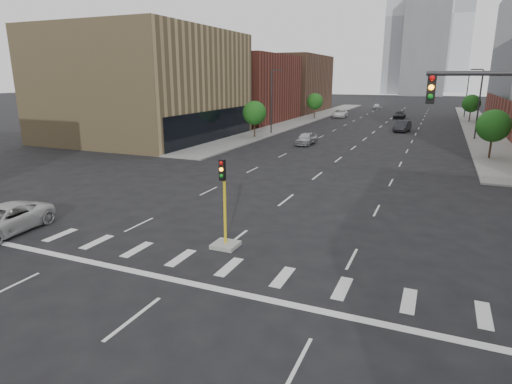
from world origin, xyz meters
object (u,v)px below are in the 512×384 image
Objects in this scene: median_traffic_signal at (225,228)px; car_near_left at (306,138)px; car_mid_right at (402,126)px; car_far_left at (340,113)px; car_deep_right at (400,115)px; car_distant at (377,106)px; parked_minivan at (3,220)px.

car_near_left is (-5.86, 33.17, -0.21)m from median_traffic_signal.
car_near_left is 20.71m from car_mid_right.
car_deep_right is (11.56, 2.28, -0.11)m from car_far_left.
car_mid_right is at bearing 63.58° from car_near_left.
car_far_left is at bearing -165.83° from car_deep_right.
car_far_left is (-13.96, 19.71, -0.03)m from car_mid_right.
car_mid_right is at bearing -58.75° from car_far_left.
car_distant is at bearing 93.79° from median_traffic_signal.
car_near_left reaches higher than car_deep_right.
car_deep_right is at bearing 81.31° from car_near_left.
car_deep_right is 77.53m from parked_minivan.
parked_minivan is at bearing -95.32° from car_far_left.
car_distant is (-6.59, 99.41, -0.30)m from median_traffic_signal.
car_near_left reaches higher than car_distant.
car_distant is at bearing 78.93° from car_far_left.
car_far_left is at bearing 97.99° from car_near_left.
car_distant is (-10.48, 47.97, -0.16)m from car_mid_right.
car_near_left is 36.61m from parked_minivan.
car_deep_right is (-2.39, 21.99, -0.14)m from car_mid_right.
car_distant is (-8.09, 25.98, -0.02)m from car_deep_right.
parked_minivan is at bearing -96.80° from car_deep_right.
car_near_left is 0.83× the size of parked_minivan.
median_traffic_signal is at bearing -86.00° from car_far_left.
car_mid_right is 1.28× the size of car_distant.
car_mid_right reaches higher than parked_minivan.
car_distant is 102.51m from parked_minivan.
car_near_left is at bearing 75.41° from parked_minivan.
car_near_left is 0.94× the size of car_deep_right.
car_mid_right is 1.06× the size of car_deep_right.
car_mid_right is 0.88× the size of car_far_left.
car_mid_right reaches higher than car_deep_right.
car_near_left is 0.78× the size of car_far_left.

